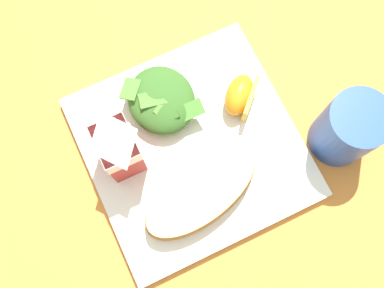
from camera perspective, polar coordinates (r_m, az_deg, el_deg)
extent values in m
plane|color=#C67A33|center=(0.62, 0.00, -0.60)|extent=(3.00, 3.00, 0.00)
cube|color=white|center=(0.61, 0.00, -0.42)|extent=(0.28, 0.28, 0.02)
ellipsoid|color=#A87038|center=(0.58, 1.14, -6.30)|extent=(0.11, 0.18, 0.03)
ellipsoid|color=maroon|center=(0.57, 1.16, -6.14)|extent=(0.10, 0.17, 0.01)
ellipsoid|color=#EAD184|center=(0.56, 1.18, -6.04)|extent=(0.11, 0.18, 0.01)
ellipsoid|color=#336023|center=(0.61, -3.92, 5.62)|extent=(0.10, 0.09, 0.04)
cube|color=#336023|center=(0.59, -2.95, 4.47)|extent=(0.03, 0.03, 0.01)
cube|color=#4C8433|center=(0.59, -5.24, 5.70)|extent=(0.03, 0.04, 0.01)
cube|color=#4C8433|center=(0.59, -0.06, 4.39)|extent=(0.02, 0.03, 0.01)
cube|color=#5B8E3D|center=(0.59, -3.15, 4.07)|extent=(0.04, 0.04, 0.02)
cube|color=#4C8433|center=(0.60, -5.65, 6.48)|extent=(0.02, 0.03, 0.02)
cube|color=#4C8433|center=(0.60, -7.91, 6.96)|extent=(0.04, 0.04, 0.01)
cube|color=#B7332D|center=(0.57, -9.24, -0.72)|extent=(0.06, 0.04, 0.09)
cube|color=white|center=(0.54, -9.76, 0.07)|extent=(0.06, 0.05, 0.03)
pyramid|color=white|center=(0.51, -10.20, 0.74)|extent=(0.06, 0.04, 0.02)
ellipsoid|color=orange|center=(0.61, 6.03, 6.26)|extent=(0.07, 0.07, 0.04)
cube|color=gold|center=(0.61, 7.48, 5.77)|extent=(0.04, 0.04, 0.03)
cylinder|color=#284CA3|center=(0.61, 19.30, 1.79)|extent=(0.08, 0.08, 0.10)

